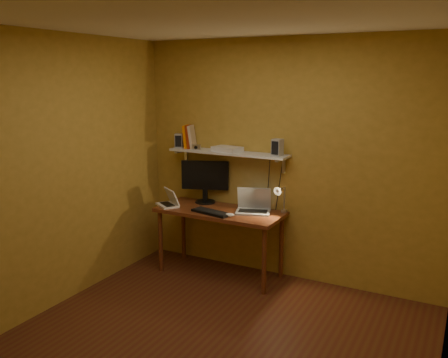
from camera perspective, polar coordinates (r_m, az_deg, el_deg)
The scene contains 14 objects.
room at distance 3.71m, azimuth -1.22°, elevation -1.65°, with size 3.44×3.24×2.64m.
desk at distance 5.26m, azimuth -0.49°, elevation -4.64°, with size 1.40×0.60×0.75m.
wall_shelf at distance 5.27m, azimuth 0.50°, elevation 3.15°, with size 1.40×0.25×0.21m.
monitor at distance 5.47m, azimuth -2.31°, elevation -0.04°, with size 0.52×0.30×0.49m.
laptop at distance 5.15m, azimuth 3.57°, elevation -3.21°, with size 0.42×0.36×0.27m.
netbook at distance 5.42m, azimuth -6.59°, elevation -2.65°, with size 0.33×0.31×0.20m.
keyboard at distance 5.10m, azimuth -1.53°, elevation -4.03°, with size 0.46×0.15×0.02m, color black.
mouse at distance 4.98m, azimuth 0.69°, elevation -4.34°, with size 0.10×0.07×0.04m, color silver.
desk_lamp at distance 5.02m, azimuth 6.83°, elevation -2.05°, with size 0.09×0.23×0.38m.
speaker_left at distance 5.57m, azimuth -5.40°, elevation 4.61°, with size 0.09×0.09×0.16m, color #989BA0.
speaker_right at distance 5.00m, azimuth 6.44°, elevation 3.80°, with size 0.10×0.10×0.18m, color #989BA0.
books at distance 5.52m, azimuth -4.20°, elevation 5.09°, with size 0.18×0.19×0.27m.
shelf_camera at distance 5.39m, azimuth -3.34°, elevation 3.84°, with size 0.10×0.05×0.06m.
router at distance 5.28m, azimuth 0.40°, elevation 3.63°, with size 0.31×0.21×0.05m, color silver.
Camera 1 is at (1.76, -3.14, 2.19)m, focal length 38.00 mm.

